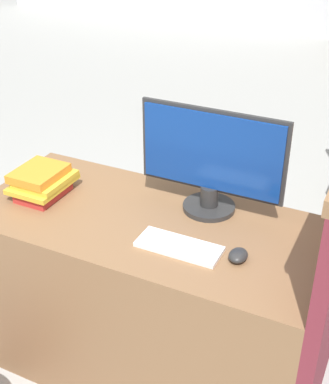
{
  "coord_description": "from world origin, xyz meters",
  "views": [
    {
      "loc": [
        0.82,
        -1.2,
        1.9
      ],
      "look_at": [
        0.09,
        0.29,
        0.94
      ],
      "focal_mm": 50.0,
      "sensor_mm": 36.0,
      "label": 1
    }
  ],
  "objects_px": {
    "mouse": "(238,255)",
    "keyboard": "(179,247)",
    "book_stack": "(42,182)",
    "monitor": "(211,160)"
  },
  "relations": [
    {
      "from": "mouse",
      "to": "keyboard",
      "type": "bearing_deg",
      "value": -172.46
    },
    {
      "from": "monitor",
      "to": "book_stack",
      "type": "height_order",
      "value": "monitor"
    },
    {
      "from": "monitor",
      "to": "mouse",
      "type": "distance_m",
      "value": 0.4
    },
    {
      "from": "monitor",
      "to": "book_stack",
      "type": "bearing_deg",
      "value": -163.6
    },
    {
      "from": "keyboard",
      "to": "mouse",
      "type": "relative_size",
      "value": 3.63
    },
    {
      "from": "monitor",
      "to": "mouse",
      "type": "relative_size",
      "value": 6.88
    },
    {
      "from": "keyboard",
      "to": "book_stack",
      "type": "height_order",
      "value": "book_stack"
    },
    {
      "from": "monitor",
      "to": "book_stack",
      "type": "xyz_separation_m",
      "value": [
        -0.66,
        -0.19,
        -0.16
      ]
    },
    {
      "from": "mouse",
      "to": "book_stack",
      "type": "height_order",
      "value": "book_stack"
    },
    {
      "from": "monitor",
      "to": "keyboard",
      "type": "relative_size",
      "value": 1.9
    }
  ]
}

